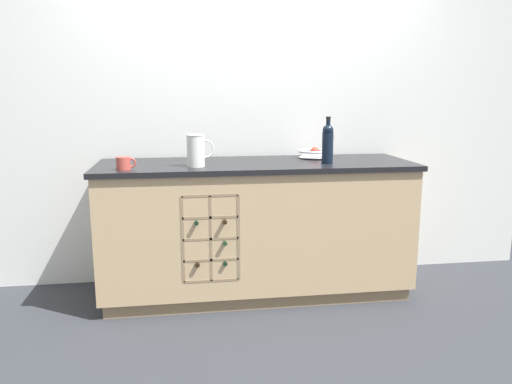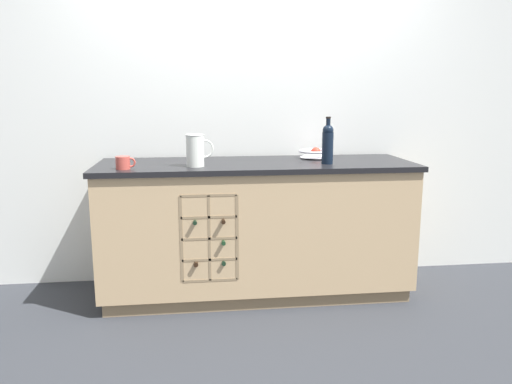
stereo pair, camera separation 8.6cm
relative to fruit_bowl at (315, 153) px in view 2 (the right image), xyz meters
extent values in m
plane|color=#2D3035|center=(-0.45, -0.15, -0.98)|extent=(14.00, 14.00, 0.00)
cube|color=silver|center=(-0.45, 0.25, 0.30)|extent=(4.50, 0.06, 2.55)
cube|color=#8B7354|center=(-0.45, -0.15, -0.93)|extent=(2.04, 0.60, 0.09)
cube|color=tan|center=(-0.45, -0.15, -0.48)|extent=(2.10, 0.66, 0.81)
cube|color=black|center=(-0.45, -0.15, -0.06)|extent=(2.14, 0.70, 0.03)
cube|color=#8B7354|center=(-0.78, -0.38, -0.47)|extent=(0.35, 0.01, 0.55)
cube|color=#8B7354|center=(-0.96, -0.43, -0.47)|extent=(0.02, 0.10, 0.55)
cube|color=#8B7354|center=(-0.61, -0.43, -0.47)|extent=(0.02, 0.10, 0.55)
cube|color=#8B7354|center=(-0.78, -0.43, -0.75)|extent=(0.35, 0.10, 0.02)
cube|color=#8B7354|center=(-0.78, -0.43, -0.61)|extent=(0.35, 0.10, 0.02)
cube|color=#8B7354|center=(-0.78, -0.43, -0.47)|extent=(0.35, 0.10, 0.02)
cube|color=#8B7354|center=(-0.78, -0.43, -0.33)|extent=(0.35, 0.10, 0.02)
cube|color=#8B7354|center=(-0.78, -0.43, -0.20)|extent=(0.35, 0.10, 0.02)
cube|color=#8B7354|center=(-0.78, -0.43, -0.47)|extent=(0.02, 0.10, 0.55)
cylinder|color=black|center=(-0.87, -0.34, -0.63)|extent=(0.08, 0.18, 0.08)
cylinder|color=black|center=(-0.87, -0.47, -0.63)|extent=(0.03, 0.08, 0.03)
cylinder|color=black|center=(-0.70, -0.31, -0.64)|extent=(0.07, 0.20, 0.07)
cylinder|color=black|center=(-0.70, -0.46, -0.64)|extent=(0.03, 0.09, 0.03)
cylinder|color=#19381E|center=(-0.70, -0.31, -0.50)|extent=(0.07, 0.22, 0.07)
cylinder|color=#19381E|center=(-0.70, -0.47, -0.50)|extent=(0.03, 0.09, 0.03)
cylinder|color=black|center=(-0.87, -0.32, -0.36)|extent=(0.07, 0.21, 0.07)
cylinder|color=black|center=(-0.87, -0.47, -0.36)|extent=(0.03, 0.09, 0.03)
cylinder|color=black|center=(-0.70, -0.35, -0.36)|extent=(0.07, 0.18, 0.07)
cylinder|color=black|center=(-0.70, -0.48, -0.36)|extent=(0.03, 0.08, 0.03)
cylinder|color=silver|center=(0.00, 0.00, -0.04)|extent=(0.11, 0.11, 0.01)
cone|color=silver|center=(0.00, 0.00, 0.00)|extent=(0.22, 0.22, 0.05)
torus|color=silver|center=(0.00, 0.00, 0.01)|extent=(0.24, 0.24, 0.02)
sphere|color=red|center=(0.00, -0.01, 0.00)|extent=(0.07, 0.07, 0.07)
cylinder|color=silver|center=(-0.86, -0.30, 0.06)|extent=(0.11, 0.11, 0.21)
torus|color=silver|center=(-0.86, -0.30, 0.16)|extent=(0.12, 0.12, 0.01)
torus|color=silver|center=(-0.80, -0.30, 0.07)|extent=(0.12, 0.01, 0.12)
cylinder|color=#B7473D|center=(-1.31, -0.36, 0.00)|extent=(0.09, 0.09, 0.08)
torus|color=#B7473D|center=(-1.26, -0.36, 0.00)|extent=(0.06, 0.01, 0.06)
cylinder|color=black|center=(0.01, -0.28, 0.06)|extent=(0.08, 0.08, 0.21)
sphere|color=black|center=(0.01, -0.28, 0.18)|extent=(0.07, 0.07, 0.07)
cylinder|color=black|center=(0.01, -0.28, 0.21)|extent=(0.03, 0.03, 0.09)
cylinder|color=black|center=(0.01, -0.28, 0.27)|extent=(0.03, 0.03, 0.01)
camera|label=1|loc=(-0.94, -3.49, 0.42)|focal=35.00mm
camera|label=2|loc=(-0.86, -3.50, 0.42)|focal=35.00mm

